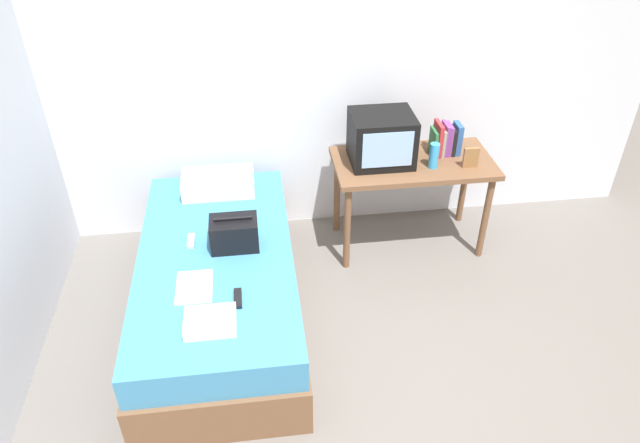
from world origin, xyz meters
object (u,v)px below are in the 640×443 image
at_px(bed, 219,286).
at_px(remote_dark, 238,298).
at_px(desk, 412,172).
at_px(magazine, 194,287).
at_px(book_row, 445,139).
at_px(water_bottle, 434,156).
at_px(tv, 382,138).
at_px(handbag, 234,233).
at_px(remote_silver, 191,241).
at_px(folded_towel, 210,322).
at_px(picture_frame, 471,158).
at_px(pillow, 218,183).

relative_size(bed, remote_dark, 12.82).
distance_m(desk, magazine, 1.83).
bearing_deg(book_row, water_bottle, -126.47).
distance_m(tv, handbag, 1.27).
bearing_deg(remote_silver, handbag, -14.80).
bearing_deg(remote_dark, bed, 106.96).
xyz_separation_m(bed, desk, (1.44, 0.65, 0.38)).
bearing_deg(folded_towel, book_row, 38.83).
relative_size(handbag, magazine, 1.03).
relative_size(desk, book_row, 4.68).
bearing_deg(remote_silver, remote_dark, -63.50).
distance_m(book_row, remote_silver, 1.96).
distance_m(handbag, folded_towel, 0.71).
height_order(book_row, folded_towel, book_row).
distance_m(picture_frame, remote_dark, 1.95).
xyz_separation_m(tv, handbag, (-1.07, -0.63, -0.28)).
bearing_deg(remote_dark, remote_silver, 116.50).
distance_m(pillow, remote_silver, 0.64).
bearing_deg(picture_frame, handbag, -164.85).
bearing_deg(folded_towel, tv, 47.43).
bearing_deg(desk, pillow, 176.36).
height_order(bed, remote_dark, remote_dark).
bearing_deg(folded_towel, water_bottle, 37.07).
relative_size(tv, remote_silver, 3.06).
height_order(pillow, remote_dark, pillow).
bearing_deg(bed, remote_silver, 139.20).
height_order(picture_frame, handbag, picture_frame).
height_order(remote_silver, folded_towel, folded_towel).
xyz_separation_m(desk, magazine, (-1.56, -0.96, -0.10)).
bearing_deg(tv, remote_dark, -133.11).
bearing_deg(remote_dark, folded_towel, -129.05).
relative_size(picture_frame, folded_towel, 0.54).
bearing_deg(remote_dark, magazine, 150.90).
bearing_deg(picture_frame, folded_towel, -147.80).
distance_m(remote_silver, folded_towel, 0.78).
distance_m(picture_frame, handbag, 1.75).
relative_size(desk, picture_frame, 7.71).
xyz_separation_m(picture_frame, handbag, (-1.68, -0.46, -0.17)).
xyz_separation_m(remote_silver, folded_towel, (0.14, -0.77, 0.02)).
distance_m(bed, tv, 1.53).
xyz_separation_m(bed, handbag, (0.13, 0.06, 0.38)).
bearing_deg(picture_frame, magazine, -156.85).
distance_m(picture_frame, remote_silver, 2.02).
relative_size(pillow, remote_silver, 3.59).
relative_size(picture_frame, remote_dark, 0.96).
relative_size(pillow, remote_dark, 3.31).
xyz_separation_m(pillow, magazine, (-0.13, -1.05, -0.06)).
bearing_deg(magazine, bed, 69.82).
xyz_separation_m(picture_frame, pillow, (-1.79, 0.23, -0.21)).
xyz_separation_m(book_row, pillow, (-1.67, 0.01, -0.24)).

